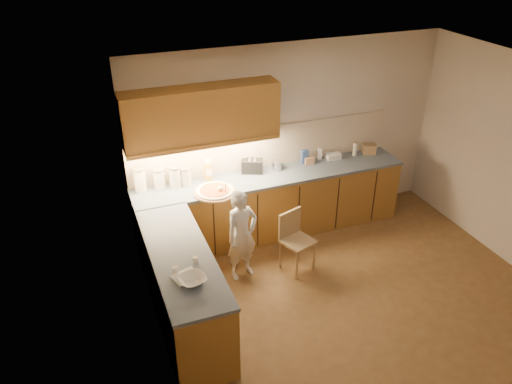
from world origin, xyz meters
TOP-DOWN VIEW (x-y plane):
  - room at (0.00, 0.00)m, footprint 4.54×4.50m
  - l_counter at (-0.92, 1.25)m, footprint 3.77×2.62m
  - backsplash at (-0.38, 1.99)m, footprint 3.75×0.02m
  - upper_cabinets at (-1.27, 1.82)m, footprint 1.95×0.36m
  - pizza_on_board at (-1.24, 1.50)m, footprint 0.54×0.54m
  - child at (-1.08, 0.94)m, footprint 0.49×0.39m
  - wooden_chair at (-0.41, 0.86)m, footprint 0.45×0.45m
  - mixing_bowl at (-1.95, -0.10)m, footprint 0.30×0.30m
  - canister_a at (-2.10, 1.89)m, footprint 0.16×0.16m
  - canister_b at (-1.86, 1.88)m, footprint 0.16×0.16m
  - canister_c at (-1.67, 1.84)m, footprint 0.15×0.15m
  - canister_d at (-1.53, 1.85)m, footprint 0.15×0.15m
  - oil_jug at (-1.21, 1.87)m, footprint 0.12×0.10m
  - toaster at (-0.60, 1.87)m, footprint 0.32×0.26m
  - steel_pot at (-0.25, 1.83)m, footprint 0.16×0.16m
  - blue_box at (0.19, 1.88)m, footprint 0.10×0.07m
  - card_box_a at (0.25, 1.84)m, footprint 0.14×0.10m
  - white_bottle at (0.44, 1.90)m, footprint 0.07×0.07m
  - flat_pack at (0.63, 1.85)m, footprint 0.21×0.16m
  - tall_jar at (0.98, 1.84)m, footprint 0.07×0.07m
  - card_box_b at (1.21, 1.83)m, footprint 0.23×0.20m
  - dough_cloth at (-1.99, -0.01)m, footprint 0.30×0.26m
  - spice_jar_a at (-2.07, 0.09)m, footprint 0.07×0.07m
  - spice_jar_b at (-1.84, 0.18)m, footprint 0.06×0.06m

SIDE VIEW (x-z plane):
  - wooden_chair at x=-0.41m, z-range 0.06..0.85m
  - l_counter at x=-0.92m, z-range 0.00..0.92m
  - child at x=-1.08m, z-range 0.00..1.18m
  - dough_cloth at x=-1.99m, z-range 0.92..0.94m
  - pizza_on_board at x=-1.24m, z-range 0.84..1.05m
  - mixing_bowl at x=-1.95m, z-range 0.92..0.98m
  - spice_jar_b at x=-1.84m, z-range 0.92..0.99m
  - spice_jar_a at x=-2.07m, z-range 0.92..1.00m
  - flat_pack at x=0.63m, z-range 0.92..1.00m
  - card_box_a at x=0.25m, z-range 0.92..1.01m
  - steel_pot at x=-0.25m, z-range 0.92..1.04m
  - card_box_b at x=1.21m, z-range 0.92..1.06m
  - white_bottle at x=0.44m, z-range 0.92..1.09m
  - toaster at x=-0.60m, z-range 0.92..1.10m
  - blue_box at x=0.19m, z-range 0.92..1.11m
  - tall_jar at x=0.98m, z-range 0.92..1.13m
  - canister_d at x=-1.53m, z-range 0.92..1.17m
  - oil_jug at x=-1.21m, z-range 0.91..1.20m
  - canister_b at x=-1.86m, z-range 0.92..1.19m
  - canister_c at x=-1.67m, z-range 0.92..1.21m
  - canister_a at x=-2.10m, z-range 0.92..1.24m
  - backsplash at x=-0.38m, z-range 0.92..1.50m
  - room at x=0.00m, z-range 0.37..2.99m
  - upper_cabinets at x=-1.27m, z-range 1.48..2.21m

